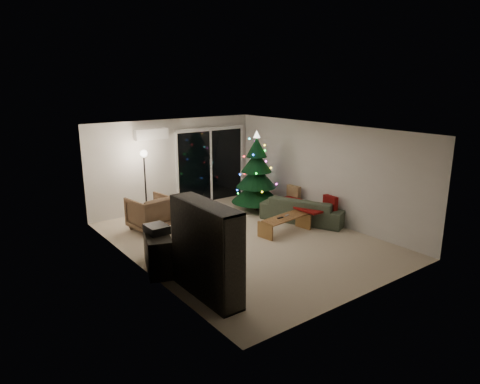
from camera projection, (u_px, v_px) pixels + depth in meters
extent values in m
plane|color=beige|center=(244.00, 240.00, 9.71)|extent=(6.50, 6.50, 0.00)
plane|color=white|center=(245.00, 130.00, 9.08)|extent=(6.50, 6.50, 0.00)
cube|color=silver|center=(174.00, 164.00, 11.92)|extent=(5.00, 0.02, 2.50)
cube|color=silver|center=(367.00, 226.00, 6.88)|extent=(5.00, 0.02, 2.50)
cube|color=silver|center=(138.00, 206.00, 7.95)|extent=(0.02, 6.50, 2.50)
cube|color=silver|center=(323.00, 172.00, 10.84)|extent=(0.02, 6.50, 2.50)
cube|color=black|center=(211.00, 166.00, 12.65)|extent=(2.20, 0.02, 2.10)
cube|color=white|center=(151.00, 134.00, 11.19)|extent=(0.90, 0.22, 0.28)
cube|color=#3F3833|center=(202.00, 198.00, 13.33)|extent=(2.60, 1.00, 0.10)
cube|color=white|center=(195.00, 179.00, 13.50)|extent=(2.20, 0.06, 1.00)
cube|color=black|center=(158.00, 251.00, 8.15)|extent=(0.81, 1.25, 0.73)
cube|color=black|center=(157.00, 229.00, 8.03)|extent=(0.37, 0.44, 0.16)
imported|color=brown|center=(150.00, 213.00, 10.30)|extent=(1.01, 1.03, 0.83)
cube|color=white|center=(184.00, 234.00, 9.45)|extent=(0.63, 0.63, 0.43)
cube|color=#F7EFCD|center=(194.00, 238.00, 9.43)|extent=(0.44, 0.37, 0.27)
cube|color=#F7EFCD|center=(212.00, 225.00, 10.32)|extent=(0.50, 0.50, 0.28)
cylinder|color=black|center=(192.00, 204.00, 11.77)|extent=(0.45, 0.45, 0.44)
cylinder|color=black|center=(146.00, 187.00, 10.90)|extent=(0.28, 0.28, 1.77)
imported|color=#4B5845|center=(304.00, 209.00, 10.96)|extent=(1.63, 2.29, 0.62)
cube|color=maroon|center=(301.00, 205.00, 10.86)|extent=(0.67, 1.54, 0.05)
cube|color=#97794D|center=(294.00, 193.00, 11.54)|extent=(0.16, 0.42, 0.41)
cube|color=maroon|center=(330.00, 204.00, 10.53)|extent=(0.15, 0.42, 0.41)
cube|color=black|center=(280.00, 218.00, 9.96)|extent=(0.16, 0.05, 0.02)
cube|color=slate|center=(287.00, 215.00, 10.14)|extent=(0.15, 0.09, 0.02)
cone|color=black|center=(256.00, 171.00, 11.68)|extent=(1.79, 1.79, 2.21)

